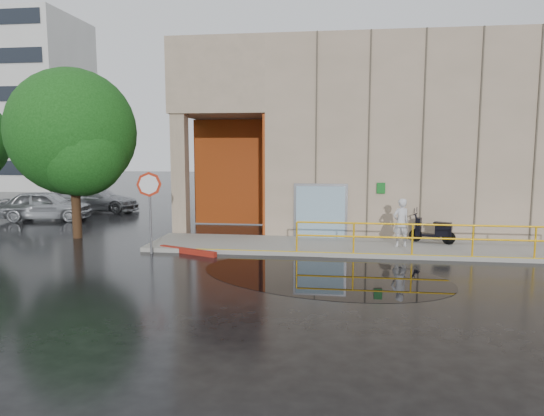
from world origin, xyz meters
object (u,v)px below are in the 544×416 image
Objects in this scene: person at (401,223)px; red_curb at (188,251)px; tree_near at (75,137)px; stop_sign at (149,195)px; car_c at (97,200)px; car_a at (45,205)px; scooter at (433,223)px.

red_curb is (-7.36, -1.46, -0.92)m from person.
red_curb is 6.87m from tree_near.
car_c is at bearing 112.47° from stop_sign.
car_a is (-8.23, 6.82, -1.28)m from stop_sign.
red_curb is (-8.61, -2.27, -0.79)m from scooter.
scooter is at bearing -172.62° from person.
person is 0.61× the size of stop_sign.
stop_sign is (-8.59, -1.67, 1.03)m from person.
scooter reaches higher than red_curb.
stop_sign is at bearing -145.71° from car_c.
tree_near is at bearing -28.55° from person.
red_curb is (1.23, 0.21, -1.95)m from stop_sign.
tree_near is at bearing -158.15° from car_c.
red_curb is 11.56m from car_a.
person is 8.81m from stop_sign.
car_a is 3.69m from car_c.
scooter is 8.94m from red_curb.
tree_near is (3.34, -8.02, 3.37)m from car_c.
car_a is at bearing 127.74° from stop_sign.
scooter is 0.38× the size of car_a.
tree_near reaches higher than car_a.
person is 1.02× the size of scooter.
scooter is at bearing 1.55° from stop_sign.
person is at bearing -117.97° from car_a.
tree_near reaches higher than red_curb.
scooter is 0.60× the size of stop_sign.
scooter reaches higher than car_c.
person reaches higher than scooter.
tree_near reaches higher than scooter.
car_c is (-17.13, 7.91, -0.19)m from scooter.
person is at bearing -3.17° from tree_near.
red_curb is 13.29m from car_c.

